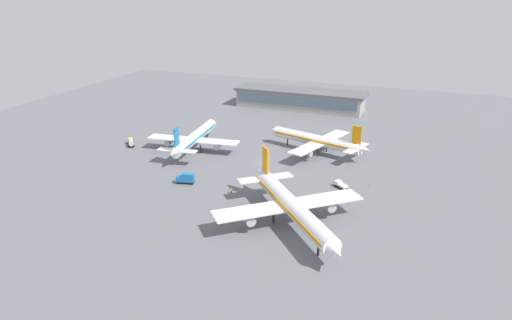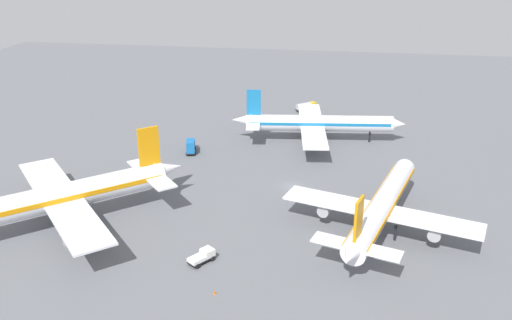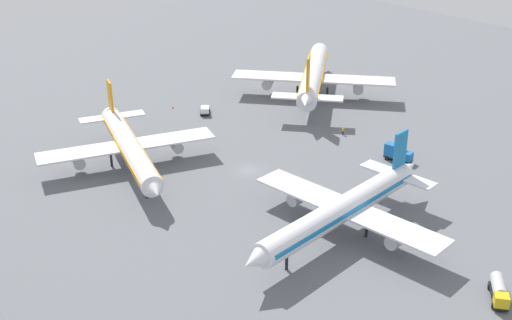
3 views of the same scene
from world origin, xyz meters
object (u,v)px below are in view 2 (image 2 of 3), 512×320
(fuel_truck, at_px, (306,106))
(ground_crew_worker, at_px, (164,176))
(airplane_at_gate, at_px, (317,123))
(airplane_distant, at_px, (382,206))
(airplane_taxiing, at_px, (52,199))
(safety_cone_near_gate, at_px, (215,292))
(catering_truck, at_px, (191,146))
(pushback_tractor, at_px, (203,256))

(fuel_truck, xyz_separation_m, ground_crew_worker, (-53.97, 26.17, -0.54))
(airplane_at_gate, height_order, fuel_truck, airplane_at_gate)
(airplane_distant, xyz_separation_m, fuel_truck, (68.54, 18.05, -3.35))
(airplane_taxiing, bearing_deg, airplane_at_gate, -171.67)
(safety_cone_near_gate, bearing_deg, fuel_truck, -4.12)
(airplane_at_gate, xyz_separation_m, catering_truck, (-12.50, 29.25, -3.10))
(pushback_tractor, distance_m, safety_cone_near_gate, 8.91)
(airplane_taxiing, bearing_deg, ground_crew_worker, -160.98)
(pushback_tractor, height_order, safety_cone_near_gate, pushback_tractor)
(airplane_taxiing, xyz_separation_m, pushback_tractor, (-6.87, -28.63, -4.61))
(airplane_at_gate, height_order, airplane_distant, airplane_at_gate)
(pushback_tractor, bearing_deg, fuel_truck, 29.56)
(airplane_distant, bearing_deg, fuel_truck, 31.85)
(ground_crew_worker, bearing_deg, safety_cone_near_gate, 22.54)
(pushback_tractor, distance_m, ground_crew_worker, 33.41)
(airplane_at_gate, bearing_deg, airplane_taxiing, -137.07)
(airplane_taxiing, bearing_deg, pushback_tractor, 125.20)
(fuel_truck, height_order, ground_crew_worker, fuel_truck)
(ground_crew_worker, relative_size, safety_cone_near_gate, 2.78)
(ground_crew_worker, bearing_deg, pushback_tractor, 23.11)
(airplane_distant, bearing_deg, pushback_tractor, 134.70)
(fuel_truck, relative_size, ground_crew_worker, 3.65)
(ground_crew_worker, distance_m, safety_cone_near_gate, 42.29)
(safety_cone_near_gate, bearing_deg, airplane_at_gate, -9.52)
(catering_truck, bearing_deg, ground_crew_worker, 161.59)
(catering_truck, xyz_separation_m, ground_crew_worker, (-16.14, 1.42, -0.85))
(airplane_taxiing, height_order, fuel_truck, airplane_taxiing)
(catering_truck, relative_size, ground_crew_worker, 3.53)
(fuel_truck, bearing_deg, catering_truck, -161.95)
(catering_truck, bearing_deg, safety_cone_near_gate, -174.67)
(airplane_distant, height_order, catering_truck, airplane_distant)
(airplane_at_gate, height_order, ground_crew_worker, airplane_at_gate)
(fuel_truck, relative_size, pushback_tractor, 1.31)
(airplane_at_gate, xyz_separation_m, airplane_taxiing, (-51.23, 43.54, 0.79))
(ground_crew_worker, bearing_deg, airplane_at_gate, 128.00)
(safety_cone_near_gate, bearing_deg, ground_crew_worker, 27.58)
(airplane_distant, bearing_deg, airplane_taxiing, 115.08)
(catering_truck, bearing_deg, airplane_distant, -139.04)
(airplane_distant, relative_size, catering_truck, 7.11)
(ground_crew_worker, height_order, safety_cone_near_gate, ground_crew_worker)
(airplane_at_gate, height_order, safety_cone_near_gate, airplane_at_gate)
(airplane_at_gate, relative_size, catering_truck, 7.36)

